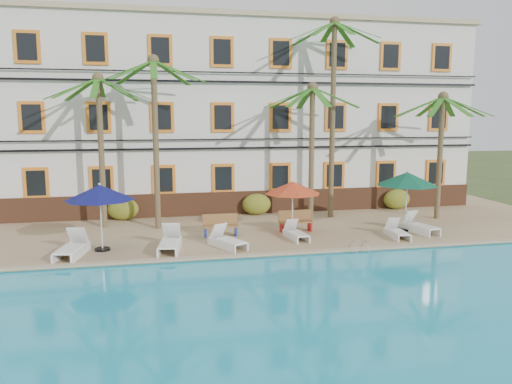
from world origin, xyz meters
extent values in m
plane|color=#384C23|center=(0.00, 0.00, 0.00)|extent=(100.00, 100.00, 0.00)
cube|color=tan|center=(0.00, 5.00, 0.12)|extent=(30.00, 12.00, 0.25)
cube|color=#1AA1C5|center=(0.00, -7.00, 0.10)|extent=(26.00, 12.00, 0.20)
cube|color=tan|center=(0.00, -0.90, 0.28)|extent=(30.00, 0.35, 0.06)
cube|color=silver|center=(0.00, 10.00, 5.25)|extent=(25.00, 6.00, 10.00)
cube|color=brown|center=(0.00, 6.94, 0.85)|extent=(25.00, 0.12, 1.20)
cube|color=tan|center=(0.00, 10.00, 10.35)|extent=(25.40, 6.40, 0.25)
cube|color=orange|center=(-10.50, 6.95, 2.15)|extent=(1.15, 0.10, 1.50)
cube|color=black|center=(-10.50, 6.90, 2.15)|extent=(0.85, 0.04, 1.20)
cube|color=orange|center=(-7.50, 6.95, 2.15)|extent=(1.15, 0.10, 1.50)
cube|color=black|center=(-7.50, 6.90, 2.15)|extent=(0.85, 0.04, 1.20)
cube|color=orange|center=(-4.50, 6.95, 2.15)|extent=(1.15, 0.10, 1.50)
cube|color=black|center=(-4.50, 6.90, 2.15)|extent=(0.85, 0.04, 1.20)
cube|color=orange|center=(-1.50, 6.95, 2.15)|extent=(1.15, 0.10, 1.50)
cube|color=black|center=(-1.50, 6.90, 2.15)|extent=(0.85, 0.04, 1.20)
cube|color=orange|center=(1.50, 6.95, 2.15)|extent=(1.15, 0.10, 1.50)
cube|color=black|center=(1.50, 6.90, 2.15)|extent=(0.85, 0.04, 1.20)
cube|color=orange|center=(4.50, 6.95, 2.15)|extent=(1.15, 0.10, 1.50)
cube|color=black|center=(4.50, 6.90, 2.15)|extent=(0.85, 0.04, 1.20)
cube|color=orange|center=(7.50, 6.95, 2.15)|extent=(1.15, 0.10, 1.50)
cube|color=black|center=(7.50, 6.90, 2.15)|extent=(0.85, 0.04, 1.20)
cube|color=orange|center=(10.50, 6.95, 2.15)|extent=(1.15, 0.10, 1.50)
cube|color=black|center=(10.50, 6.90, 2.15)|extent=(0.85, 0.04, 1.20)
cube|color=orange|center=(-10.50, 6.95, 5.25)|extent=(1.15, 0.10, 1.50)
cube|color=black|center=(-10.50, 6.90, 5.25)|extent=(0.85, 0.04, 1.20)
cube|color=orange|center=(-7.50, 6.95, 5.25)|extent=(1.15, 0.10, 1.50)
cube|color=black|center=(-7.50, 6.90, 5.25)|extent=(0.85, 0.04, 1.20)
cube|color=orange|center=(-4.50, 6.95, 5.25)|extent=(1.15, 0.10, 1.50)
cube|color=black|center=(-4.50, 6.90, 5.25)|extent=(0.85, 0.04, 1.20)
cube|color=orange|center=(-1.50, 6.95, 5.25)|extent=(1.15, 0.10, 1.50)
cube|color=black|center=(-1.50, 6.90, 5.25)|extent=(0.85, 0.04, 1.20)
cube|color=orange|center=(1.50, 6.95, 5.25)|extent=(1.15, 0.10, 1.50)
cube|color=black|center=(1.50, 6.90, 5.25)|extent=(0.85, 0.04, 1.20)
cube|color=orange|center=(4.50, 6.95, 5.25)|extent=(1.15, 0.10, 1.50)
cube|color=black|center=(4.50, 6.90, 5.25)|extent=(0.85, 0.04, 1.20)
cube|color=orange|center=(7.50, 6.95, 5.25)|extent=(1.15, 0.10, 1.50)
cube|color=black|center=(7.50, 6.90, 5.25)|extent=(0.85, 0.04, 1.20)
cube|color=orange|center=(10.50, 6.95, 5.25)|extent=(1.15, 0.10, 1.50)
cube|color=black|center=(10.50, 6.90, 5.25)|extent=(0.85, 0.04, 1.20)
cube|color=orange|center=(-10.50, 6.95, 8.45)|extent=(1.15, 0.10, 1.50)
cube|color=black|center=(-10.50, 6.90, 8.45)|extent=(0.85, 0.04, 1.20)
cube|color=orange|center=(-7.50, 6.95, 8.45)|extent=(1.15, 0.10, 1.50)
cube|color=black|center=(-7.50, 6.90, 8.45)|extent=(0.85, 0.04, 1.20)
cube|color=orange|center=(-4.50, 6.95, 8.45)|extent=(1.15, 0.10, 1.50)
cube|color=black|center=(-4.50, 6.90, 8.45)|extent=(0.85, 0.04, 1.20)
cube|color=orange|center=(-1.50, 6.95, 8.45)|extent=(1.15, 0.10, 1.50)
cube|color=black|center=(-1.50, 6.90, 8.45)|extent=(0.85, 0.04, 1.20)
cube|color=orange|center=(1.50, 6.95, 8.45)|extent=(1.15, 0.10, 1.50)
cube|color=black|center=(1.50, 6.90, 8.45)|extent=(0.85, 0.04, 1.20)
cube|color=orange|center=(4.50, 6.95, 8.45)|extent=(1.15, 0.10, 1.50)
cube|color=black|center=(4.50, 6.90, 8.45)|extent=(0.85, 0.04, 1.20)
cube|color=orange|center=(7.50, 6.95, 8.45)|extent=(1.15, 0.10, 1.50)
cube|color=black|center=(7.50, 6.90, 8.45)|extent=(0.85, 0.04, 1.20)
cube|color=orange|center=(10.50, 6.95, 8.45)|extent=(1.15, 0.10, 1.50)
cube|color=black|center=(10.50, 6.90, 8.45)|extent=(0.85, 0.04, 1.20)
cube|color=black|center=(0.00, 6.80, 3.70)|extent=(25.00, 0.08, 0.10)
cube|color=black|center=(0.00, 6.80, 4.15)|extent=(25.00, 0.08, 0.06)
cube|color=black|center=(0.00, 6.80, 7.00)|extent=(25.00, 0.08, 0.10)
cube|color=black|center=(0.00, 6.80, 7.45)|extent=(25.00, 0.08, 0.06)
cylinder|color=brown|center=(-7.28, 5.17, 3.61)|extent=(0.26, 0.26, 6.72)
sphere|color=brown|center=(-7.28, 5.17, 6.97)|extent=(0.50, 0.50, 0.50)
cube|color=#266818|center=(-7.28, 6.32, 6.50)|extent=(0.28, 2.33, 0.97)
cube|color=#266818|center=(-8.10, 5.99, 6.50)|extent=(1.84, 1.84, 0.97)
cube|color=#266818|center=(-8.44, 5.17, 6.50)|extent=(2.33, 0.28, 0.97)
cube|color=#266818|center=(-8.10, 4.35, 6.50)|extent=(1.84, 1.84, 0.97)
cube|color=#266818|center=(-7.28, 4.01, 6.50)|extent=(0.28, 2.33, 0.97)
cube|color=#266818|center=(-6.46, 4.35, 6.50)|extent=(1.84, 1.84, 0.97)
cube|color=#266818|center=(-6.12, 5.17, 6.50)|extent=(2.33, 0.28, 0.97)
cube|color=#266818|center=(-6.46, 5.99, 6.50)|extent=(1.84, 1.84, 0.97)
cylinder|color=brown|center=(-4.86, 4.41, 3.98)|extent=(0.26, 0.26, 7.46)
sphere|color=brown|center=(-4.86, 4.41, 7.71)|extent=(0.50, 0.50, 0.50)
cube|color=#266818|center=(-4.86, 5.56, 7.24)|extent=(0.28, 2.33, 0.97)
cube|color=#266818|center=(-5.68, 5.22, 7.24)|extent=(1.84, 1.84, 0.97)
cube|color=#266818|center=(-6.02, 4.41, 7.24)|extent=(2.33, 0.28, 0.97)
cube|color=#266818|center=(-5.68, 3.59, 7.24)|extent=(1.84, 1.84, 0.97)
cube|color=#266818|center=(-4.86, 3.25, 7.24)|extent=(0.28, 2.33, 0.97)
cube|color=#266818|center=(-4.04, 3.59, 7.24)|extent=(1.84, 1.84, 0.97)
cube|color=#266818|center=(-3.71, 4.41, 7.24)|extent=(2.33, 0.28, 0.97)
cube|color=#266818|center=(-4.04, 5.22, 7.24)|extent=(1.84, 1.84, 0.97)
cylinder|color=brown|center=(2.44, 4.57, 3.45)|extent=(0.26, 0.26, 6.40)
sphere|color=brown|center=(2.44, 4.57, 6.65)|extent=(0.50, 0.50, 0.50)
cube|color=#266818|center=(2.44, 5.73, 6.17)|extent=(0.28, 2.33, 0.97)
cube|color=#266818|center=(1.62, 5.39, 6.17)|extent=(1.84, 1.84, 0.97)
cube|color=#266818|center=(1.28, 4.57, 6.17)|extent=(2.33, 0.28, 0.97)
cube|color=#266818|center=(1.62, 3.75, 6.17)|extent=(1.84, 1.84, 0.97)
cube|color=#266818|center=(2.44, 3.41, 6.17)|extent=(0.28, 2.33, 0.97)
cube|color=#266818|center=(3.26, 3.75, 6.17)|extent=(1.84, 1.84, 0.97)
cube|color=#266818|center=(3.60, 4.57, 6.17)|extent=(2.33, 0.28, 0.97)
cube|color=#266818|center=(3.26, 5.39, 6.17)|extent=(1.84, 1.84, 0.97)
cylinder|color=brown|center=(3.72, 5.28, 5.02)|extent=(0.26, 0.26, 9.53)
sphere|color=brown|center=(3.72, 5.28, 9.78)|extent=(0.50, 0.50, 0.50)
cube|color=#266818|center=(3.72, 6.44, 9.31)|extent=(0.28, 2.33, 0.97)
cube|color=#266818|center=(2.90, 6.10, 9.31)|extent=(1.84, 1.84, 0.97)
cube|color=#266818|center=(2.56, 5.28, 9.31)|extent=(2.33, 0.28, 0.97)
cube|color=#266818|center=(2.90, 4.46, 9.31)|extent=(1.84, 1.84, 0.97)
cube|color=#266818|center=(3.72, 4.12, 9.31)|extent=(0.28, 2.33, 0.97)
cube|color=#266818|center=(4.54, 4.46, 9.31)|extent=(1.84, 1.84, 0.97)
cube|color=#266818|center=(4.88, 5.28, 9.31)|extent=(2.33, 0.28, 0.97)
cube|color=#266818|center=(4.54, 6.10, 9.31)|extent=(1.84, 1.84, 0.97)
cylinder|color=brown|center=(8.81, 3.88, 3.24)|extent=(0.26, 0.26, 5.99)
sphere|color=brown|center=(8.81, 3.88, 6.24)|extent=(0.50, 0.50, 0.50)
cube|color=#266818|center=(8.81, 5.04, 5.77)|extent=(0.28, 2.33, 0.97)
cube|color=#266818|center=(7.99, 4.70, 5.77)|extent=(1.84, 1.84, 0.97)
cube|color=#266818|center=(7.65, 3.88, 5.77)|extent=(2.33, 0.28, 0.97)
cube|color=#266818|center=(7.99, 3.06, 5.77)|extent=(1.84, 1.84, 0.97)
cube|color=#266818|center=(8.81, 2.72, 5.77)|extent=(0.28, 2.33, 0.97)
cube|color=#266818|center=(9.63, 3.06, 5.77)|extent=(1.84, 1.84, 0.97)
cube|color=#266818|center=(9.97, 3.88, 5.77)|extent=(2.33, 0.28, 0.97)
cube|color=#266818|center=(9.63, 4.70, 5.77)|extent=(1.84, 1.84, 0.97)
ellipsoid|color=#215217|center=(-6.52, 6.60, 0.80)|extent=(1.50, 0.90, 1.10)
ellipsoid|color=#215217|center=(0.17, 6.60, 0.80)|extent=(1.50, 0.90, 1.10)
ellipsoid|color=#215217|center=(8.02, 6.60, 0.80)|extent=(1.50, 0.90, 1.10)
cylinder|color=black|center=(-6.99, 0.98, 0.29)|extent=(0.58, 0.58, 0.08)
cylinder|color=silver|center=(-6.99, 0.98, 1.50)|extent=(0.06, 0.06, 2.49)
cone|color=#0F1159|center=(-6.99, 0.98, 2.48)|extent=(2.60, 2.60, 0.57)
sphere|color=silver|center=(-6.99, 0.98, 2.80)|extent=(0.10, 0.10, 0.10)
cylinder|color=black|center=(0.75, 1.87, 0.29)|extent=(0.54, 0.54, 0.08)
cylinder|color=silver|center=(0.75, 1.87, 1.40)|extent=(0.06, 0.06, 2.31)
cone|color=#BD3A1A|center=(0.75, 1.87, 2.32)|extent=(2.40, 2.40, 0.53)
sphere|color=silver|center=(0.75, 1.87, 2.61)|extent=(0.10, 0.10, 0.10)
cylinder|color=black|center=(5.95, 1.76, 0.29)|extent=(0.61, 0.61, 0.09)
cylinder|color=silver|center=(5.95, 1.76, 1.55)|extent=(0.06, 0.06, 2.60)
cone|color=#0B4D36|center=(5.95, 1.76, 2.58)|extent=(2.70, 2.70, 0.59)
sphere|color=silver|center=(5.95, 1.76, 2.90)|extent=(0.10, 0.10, 0.10)
cube|color=white|center=(-8.05, 0.07, 0.60)|extent=(0.92, 1.53, 0.07)
cube|color=white|center=(-7.87, 1.04, 0.86)|extent=(0.75, 0.64, 0.71)
cube|color=white|center=(-8.32, 0.40, 0.42)|extent=(0.45, 2.01, 0.33)
cube|color=white|center=(-7.68, 0.28, 0.42)|extent=(0.45, 2.01, 0.33)
cube|color=white|center=(-4.51, 0.12, 0.60)|extent=(0.86, 1.51, 0.07)
cube|color=white|center=(-4.37, 1.10, 0.86)|extent=(0.73, 0.62, 0.71)
cube|color=white|center=(-4.80, 0.44, 0.42)|extent=(0.36, 2.02, 0.33)
cube|color=white|center=(-4.15, 0.34, 0.42)|extent=(0.36, 2.02, 0.33)
cube|color=white|center=(-2.15, 0.20, 0.57)|extent=(1.12, 1.42, 0.06)
cube|color=white|center=(-2.55, 0.99, 0.80)|extent=(0.75, 0.69, 0.64)
cube|color=white|center=(-2.53, 0.28, 0.40)|extent=(0.88, 1.66, 0.30)
cube|color=white|center=(-2.00, 0.55, 0.40)|extent=(0.88, 1.66, 0.30)
cube|color=white|center=(0.75, 0.96, 0.53)|extent=(0.66, 1.20, 0.05)
cube|color=white|center=(0.66, 1.75, 0.73)|extent=(0.57, 0.48, 0.57)
cube|color=white|center=(0.46, 1.15, 0.38)|extent=(0.24, 1.62, 0.26)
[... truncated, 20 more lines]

